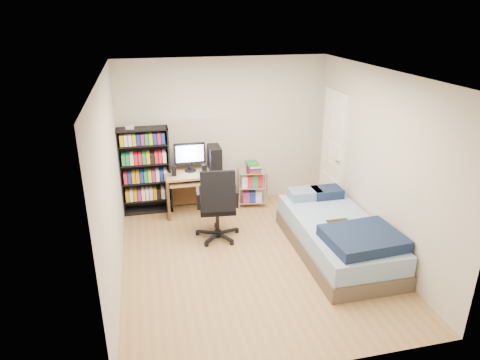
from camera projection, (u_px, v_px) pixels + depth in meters
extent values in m
cube|color=#A28151|center=(252.00, 259.00, 5.91)|extent=(3.50, 4.00, 0.04)
cube|color=silver|center=(255.00, 72.00, 4.96)|extent=(3.50, 4.00, 0.04)
cube|color=beige|center=(223.00, 132.00, 7.26)|extent=(3.50, 0.04, 2.50)
cube|color=beige|center=(313.00, 258.00, 3.61)|extent=(3.50, 0.04, 2.50)
cube|color=beige|center=(109.00, 186.00, 5.07)|extent=(0.04, 4.00, 2.50)
cube|color=beige|center=(379.00, 163.00, 5.81)|extent=(0.04, 4.00, 2.50)
cube|color=black|center=(145.00, 171.00, 7.02)|extent=(0.82, 0.27, 1.45)
cube|color=black|center=(148.00, 199.00, 7.20)|extent=(0.76, 0.25, 0.02)
cube|color=red|center=(147.00, 193.00, 7.16)|extent=(0.71, 0.22, 0.17)
cube|color=black|center=(146.00, 181.00, 7.09)|extent=(0.76, 0.25, 0.02)
cube|color=#162C9B|center=(146.00, 176.00, 7.04)|extent=(0.71, 0.22, 0.17)
cube|color=black|center=(145.00, 163.00, 6.97)|extent=(0.76, 0.25, 0.02)
cube|color=yellow|center=(144.00, 157.00, 6.92)|extent=(0.71, 0.22, 0.17)
cube|color=black|center=(143.00, 145.00, 6.85)|extent=(0.76, 0.25, 0.02)
cube|color=#209350|center=(142.00, 138.00, 6.80)|extent=(0.71, 0.22, 0.17)
cube|color=silver|center=(129.00, 127.00, 6.70)|extent=(0.13, 0.11, 0.06)
cube|color=tan|center=(194.00, 174.00, 7.01)|extent=(0.94, 0.52, 0.04)
cube|color=#3C2E21|center=(168.00, 196.00, 7.05)|extent=(0.04, 0.52, 0.67)
cube|color=#3C2E21|center=(221.00, 191.00, 7.23)|extent=(0.04, 0.52, 0.67)
cube|color=#3C2E21|center=(193.00, 187.00, 7.35)|extent=(0.90, 0.03, 0.61)
cube|color=tan|center=(195.00, 181.00, 6.98)|extent=(0.84, 0.42, 0.02)
cube|color=black|center=(195.00, 180.00, 6.95)|extent=(0.41, 0.14, 0.02)
cube|color=black|center=(190.00, 153.00, 6.97)|extent=(0.51, 0.05, 0.34)
cube|color=#CADCFD|center=(190.00, 154.00, 6.94)|extent=(0.45, 0.01, 0.28)
cube|color=black|center=(215.00, 158.00, 7.04)|extent=(0.19, 0.39, 0.41)
cube|color=black|center=(174.00, 171.00, 6.86)|extent=(0.08, 0.08, 0.16)
cube|color=black|center=(204.00, 169.00, 6.92)|extent=(0.08, 0.08, 0.16)
cylinder|color=black|center=(218.00, 220.00, 6.36)|extent=(0.05, 0.05, 0.40)
cube|color=black|center=(217.00, 206.00, 6.27)|extent=(0.56, 0.56, 0.08)
cube|color=black|center=(218.00, 192.00, 5.93)|extent=(0.50, 0.20, 0.59)
cube|color=black|center=(198.00, 198.00, 6.19)|extent=(0.07, 0.32, 0.23)
cube|color=black|center=(236.00, 196.00, 6.25)|extent=(0.07, 0.32, 0.23)
cylinder|color=silver|center=(239.00, 192.00, 7.24)|extent=(0.02, 0.02, 0.64)
cylinder|color=silver|center=(267.00, 191.00, 7.26)|extent=(0.02, 0.02, 0.64)
cylinder|color=silver|center=(238.00, 184.00, 7.54)|extent=(0.02, 0.02, 0.64)
cylinder|color=silver|center=(265.00, 184.00, 7.57)|extent=(0.02, 0.02, 0.64)
cube|color=silver|center=(252.00, 200.00, 7.49)|extent=(0.52, 0.40, 0.02)
cube|color=silver|center=(252.00, 185.00, 7.38)|extent=(0.52, 0.40, 0.02)
cube|color=silver|center=(252.00, 171.00, 7.29)|extent=(0.52, 0.40, 0.02)
cube|color=maroon|center=(252.00, 166.00, 7.25)|extent=(0.24, 0.29, 0.15)
cube|color=brown|center=(336.00, 245.00, 6.02)|extent=(1.08, 2.16, 0.22)
cube|color=#8EB5D3|center=(337.00, 230.00, 5.93)|extent=(1.04, 2.12, 0.26)
cube|color=#13213E|center=(363.00, 239.00, 5.33)|extent=(0.97, 0.82, 0.15)
cube|color=#89A2C3|center=(305.00, 194.00, 6.60)|extent=(0.49, 0.32, 0.14)
cube|color=#13213E|center=(327.00, 192.00, 6.66)|extent=(0.45, 0.32, 0.14)
cube|color=#3C2313|center=(340.00, 223.00, 5.83)|extent=(0.30, 0.24, 0.02)
cube|color=white|center=(333.00, 151.00, 7.11)|extent=(0.05, 0.80, 2.00)
sphere|color=silver|center=(338.00, 160.00, 6.83)|extent=(0.08, 0.08, 0.08)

